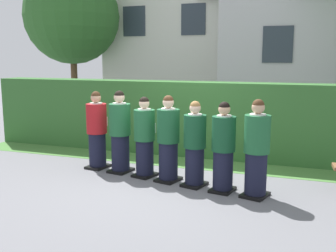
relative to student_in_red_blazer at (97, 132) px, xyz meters
The scene contains 13 objects.
ground_plane 1.90m from the student_in_red_blazer, 11.19° to the right, with size 60.00×60.00×0.00m, color slate.
student_in_red_blazer is the anchor object (origin of this frame).
student_front_row_1 0.60m from the student_in_red_blazer, 10.12° to the right, with size 0.46×0.53×1.66m.
student_front_row_2 1.20m from the student_in_red_blazer, 10.88° to the right, with size 0.46×0.54×1.57m.
student_front_row_3 1.75m from the student_in_red_blazer, 11.57° to the right, with size 0.47×0.55×1.62m.
student_front_row_4 2.31m from the student_in_red_blazer, 11.71° to the right, with size 0.46×0.54×1.55m.
student_front_row_5 2.86m from the student_in_red_blazer, 11.89° to the right, with size 0.44×0.51×1.57m.
student_front_row_6 3.44m from the student_in_red_blazer, 11.19° to the right, with size 0.49×0.56×1.64m.
hedge 2.49m from the student_in_red_blazer, 46.86° to the left, with size 10.93×0.70×1.75m.
school_building_main 8.91m from the student_in_red_blazer, 57.02° to the left, with size 7.17×3.40×6.38m.
school_building_annex 9.11m from the student_in_red_blazer, 97.38° to the left, with size 5.46×3.36×7.44m.
oak_tree_left 7.78m from the student_in_red_blazer, 126.30° to the left, with size 3.47×3.47×5.54m.
lawn_strip 2.12m from the student_in_red_blazer, 30.82° to the left, with size 10.93×0.90×0.01m, color #477A38.
Camera 1 is at (2.47, -6.85, 2.30)m, focal length 42.63 mm.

